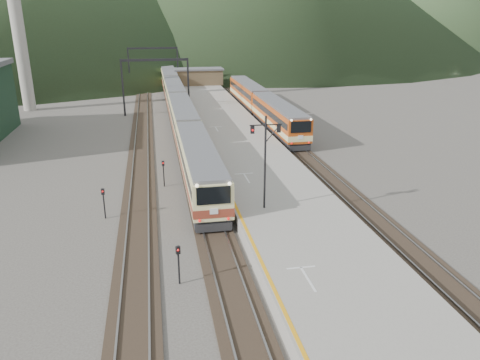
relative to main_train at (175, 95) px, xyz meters
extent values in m
cube|color=black|center=(0.00, -20.69, -1.83)|extent=(2.60, 200.00, 0.12)
cube|color=slate|center=(-0.72, -20.69, -1.73)|extent=(0.10, 200.00, 0.14)
cube|color=slate|center=(0.72, -20.69, -1.73)|extent=(0.10, 200.00, 0.14)
cube|color=black|center=(-5.00, -20.69, -1.83)|extent=(2.60, 200.00, 0.12)
cube|color=slate|center=(-5.72, -20.69, -1.73)|extent=(0.10, 200.00, 0.14)
cube|color=slate|center=(-4.28, -20.69, -1.73)|extent=(0.10, 200.00, 0.14)
cube|color=black|center=(11.50, -20.69, -1.83)|extent=(2.60, 200.00, 0.12)
cube|color=slate|center=(10.78, -20.69, -1.73)|extent=(0.10, 200.00, 0.14)
cube|color=slate|center=(12.22, -20.69, -1.73)|extent=(0.10, 200.00, 0.14)
cube|color=gray|center=(5.60, -22.69, -1.39)|extent=(8.00, 100.00, 1.00)
cube|color=black|center=(-7.50, -5.69, 2.11)|extent=(0.25, 0.25, 8.00)
cube|color=black|center=(1.80, -5.69, 2.11)|extent=(0.25, 0.25, 8.00)
cube|color=black|center=(-2.85, -5.69, 5.91)|extent=(9.30, 0.22, 0.35)
cube|color=black|center=(-7.50, 19.31, 2.11)|extent=(0.25, 0.25, 8.00)
cube|color=black|center=(1.80, 19.31, 2.11)|extent=(0.25, 0.25, 8.00)
cube|color=black|center=(-2.85, 19.31, 5.91)|extent=(9.30, 0.22, 0.35)
cylinder|color=#9E998E|center=(-22.00, 1.31, 13.11)|extent=(1.80, 1.80, 30.00)
cube|color=brown|center=(5.60, 17.31, 0.51)|extent=(9.00, 4.00, 2.80)
cube|color=slate|center=(5.60, 17.31, 2.06)|extent=(9.40, 4.40, 0.30)
cube|color=beige|center=(0.00, -37.59, 0.00)|extent=(2.72, 18.29, 3.32)
cube|color=beige|center=(0.00, -18.79, 0.00)|extent=(2.72, 18.29, 3.32)
cube|color=beige|center=(0.00, 0.00, 0.00)|extent=(2.72, 18.29, 3.32)
cube|color=beige|center=(0.00, 18.79, 0.00)|extent=(2.72, 18.29, 3.32)
cube|color=beige|center=(0.00, 37.59, 0.00)|extent=(2.72, 18.29, 3.32)
cube|color=#B34514|center=(11.50, -20.09, -0.03)|extent=(2.67, 17.95, 3.26)
cube|color=#B34514|center=(11.50, -1.64, -0.03)|extent=(2.67, 17.95, 3.26)
cylinder|color=black|center=(3.78, -45.07, 2.38)|extent=(0.14, 0.14, 6.53)
cube|color=black|center=(3.78, -45.07, 5.04)|extent=(2.20, 0.08, 0.07)
cube|color=black|center=(2.88, -45.07, 4.74)|extent=(0.25, 0.18, 0.50)
cube|color=black|center=(4.68, -45.06, 4.74)|extent=(0.25, 0.18, 0.50)
cylinder|color=black|center=(-2.65, -52.27, -0.89)|extent=(0.10, 0.10, 2.00)
cube|color=black|center=(-2.65, -52.27, 0.16)|extent=(0.26, 0.23, 0.45)
cylinder|color=black|center=(-2.94, -36.65, -0.89)|extent=(0.10, 0.10, 2.00)
cube|color=black|center=(-2.94, -36.65, 0.16)|extent=(0.23, 0.17, 0.45)
cylinder|color=black|center=(-7.32, -42.58, -0.89)|extent=(0.10, 0.10, 2.00)
cube|color=black|center=(-7.32, -42.58, 0.16)|extent=(0.23, 0.17, 0.45)
camera|label=1|loc=(-3.50, -74.58, 11.91)|focal=35.00mm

